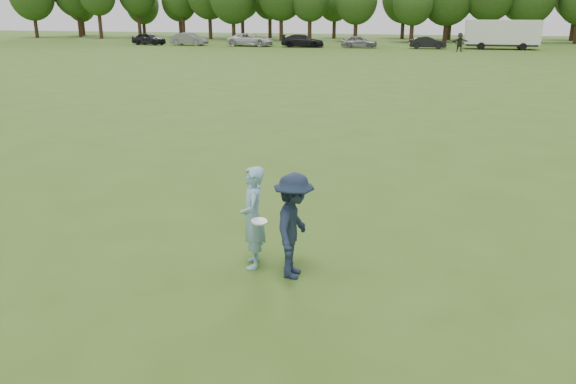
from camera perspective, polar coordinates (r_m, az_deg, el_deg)
name	(u,v)px	position (r m, az deg, el deg)	size (l,w,h in m)	color
ground	(292,276)	(9.52, 0.36, -8.56)	(200.00, 200.00, 0.00)	#385417
thrower	(253,217)	(9.58, -3.59, -2.60)	(0.65, 0.43, 1.79)	#81AEC7
defender	(294,226)	(9.19, 0.60, -3.47)	(1.15, 0.66, 1.78)	#182336
player_far_d	(460,42)	(65.02, 17.06, 14.36)	(1.82, 0.58, 1.96)	#292929
car_a	(149,39)	(76.45, -13.97, 14.87)	(1.78, 4.41, 1.50)	black
car_b	(189,39)	(74.28, -10.03, 15.05)	(1.64, 4.71, 1.55)	slate
car_c	(251,40)	(71.66, -3.77, 15.18)	(2.60, 5.63, 1.56)	silver
car_d	(303,41)	(69.63, 1.49, 15.10)	(2.08, 5.13, 1.49)	black
car_e	(359,42)	(68.78, 7.25, 14.91)	(1.70, 4.22, 1.44)	gray
car_f	(428,43)	(68.66, 14.02, 14.51)	(1.45, 4.16, 1.37)	black
disc_in_play	(259,221)	(9.23, -2.94, -2.98)	(0.30, 0.30, 0.07)	white
cargo_trailer	(502,33)	(70.03, 20.93, 14.84)	(9.00, 2.75, 3.20)	silver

